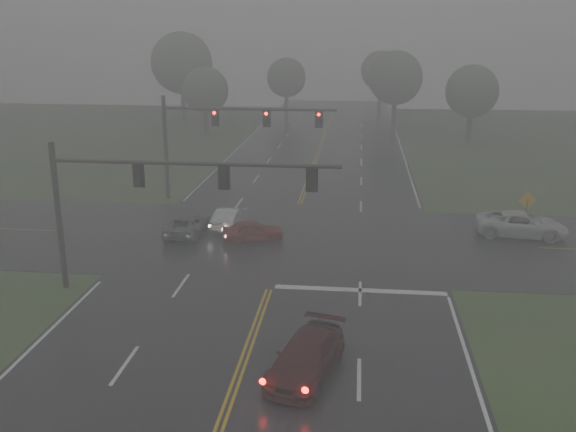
# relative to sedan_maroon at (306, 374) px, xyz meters

# --- Properties ---
(main_road) EXTENTS (18.00, 160.00, 0.02)m
(main_road) POSITION_rel_sedan_maroon_xyz_m (-2.51, 13.85, 0.00)
(main_road) COLOR black
(main_road) RESTS_ON ground
(cross_street) EXTENTS (120.00, 14.00, 0.02)m
(cross_street) POSITION_rel_sedan_maroon_xyz_m (-2.51, 15.85, 0.00)
(cross_street) COLOR black
(cross_street) RESTS_ON ground
(stop_bar) EXTENTS (8.50, 0.50, 0.01)m
(stop_bar) POSITION_rel_sedan_maroon_xyz_m (1.99, 8.25, 0.00)
(stop_bar) COLOR silver
(stop_bar) RESTS_ON ground
(sedan_maroon) EXTENTS (3.17, 5.28, 1.43)m
(sedan_maroon) POSITION_rel_sedan_maroon_xyz_m (0.00, 0.00, 0.00)
(sedan_maroon) COLOR #3A0A0C
(sedan_maroon) RESTS_ON ground
(sedan_red) EXTENTS (4.01, 2.65, 1.27)m
(sedan_red) POSITION_rel_sedan_maroon_xyz_m (-4.56, 15.31, 0.00)
(sedan_red) COLOR maroon
(sedan_red) RESTS_ON ground
(sedan_silver) EXTENTS (1.79, 4.28, 1.38)m
(sedan_silver) POSITION_rel_sedan_maroon_xyz_m (-6.46, 17.77, 0.00)
(sedan_silver) COLOR silver
(sedan_silver) RESTS_ON ground
(car_grey) EXTENTS (2.22, 4.62, 1.27)m
(car_grey) POSITION_rel_sedan_maroon_xyz_m (-8.87, 16.17, 0.00)
(car_grey) COLOR #4B4D52
(car_grey) RESTS_ON ground
(pickup_white) EXTENTS (5.75, 3.18, 1.52)m
(pickup_white) POSITION_rel_sedan_maroon_xyz_m (11.91, 18.07, 0.00)
(pickup_white) COLOR silver
(pickup_white) RESTS_ON ground
(signal_gantry_near) EXTENTS (13.84, 0.32, 7.35)m
(signal_gantry_near) POSITION_rel_sedan_maroon_xyz_m (-8.42, 7.08, 5.18)
(signal_gantry_near) COLOR black
(signal_gantry_near) RESTS_ON ground
(signal_gantry_far) EXTENTS (12.91, 0.39, 7.74)m
(signal_gantry_far) POSITION_rel_sedan_maroon_xyz_m (-8.78, 24.91, 5.41)
(signal_gantry_far) COLOR black
(signal_gantry_far) RESTS_ON ground
(sign_diamond_east) EXTENTS (1.16, 0.10, 2.80)m
(sign_diamond_east) POSITION_rel_sedan_maroon_xyz_m (12.22, 18.43, 1.89)
(sign_diamond_east) COLOR black
(sign_diamond_east) RESTS_ON ground
(tree_nw_a) EXTENTS (5.54, 5.54, 8.13)m
(tree_nw_a) POSITION_rel_sedan_maroon_xyz_m (-16.71, 54.50, 5.34)
(tree_nw_a) COLOR #322920
(tree_nw_a) RESTS_ON ground
(tree_ne_a) EXTENTS (6.72, 6.72, 9.87)m
(tree_ne_a) POSITION_rel_sedan_maroon_xyz_m (5.99, 61.17, 6.49)
(tree_ne_a) COLOR #322920
(tree_ne_a) RESTS_ON ground
(tree_n_mid) EXTENTS (5.71, 5.71, 8.39)m
(tree_n_mid) POSITION_rel_sedan_maroon_xyz_m (-9.13, 73.25, 5.51)
(tree_n_mid) COLOR #322920
(tree_n_mid) RESTS_ON ground
(tree_e_near) EXTENTS (5.89, 5.89, 8.65)m
(tree_e_near) POSITION_rel_sedan_maroon_xyz_m (14.07, 53.00, 5.68)
(tree_e_near) COLOR #322920
(tree_e_near) RESTS_ON ground
(tree_nw_b) EXTENTS (8.23, 8.23, 12.09)m
(tree_nw_b) POSITION_rel_sedan_maroon_xyz_m (-22.39, 65.02, 7.96)
(tree_nw_b) COLOR #322920
(tree_nw_b) RESTS_ON ground
(tree_n_far) EXTENTS (6.23, 6.23, 9.15)m
(tree_n_far) POSITION_rel_sedan_maroon_xyz_m (4.73, 82.93, 6.01)
(tree_n_far) COLOR #322920
(tree_n_far) RESTS_ON ground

